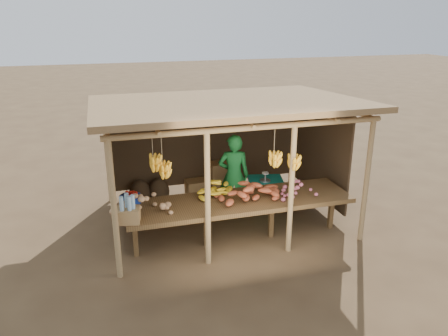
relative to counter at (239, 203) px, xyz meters
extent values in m
plane|color=brown|center=(0.00, 0.95, -0.74)|extent=(60.00, 60.00, 0.00)
cylinder|color=#A38254|center=(-2.10, -0.55, 0.36)|extent=(0.09, 0.09, 2.20)
cylinder|color=#A38254|center=(2.10, -0.55, 0.36)|extent=(0.09, 0.09, 2.20)
cylinder|color=#A38254|center=(-2.10, 2.45, 0.36)|extent=(0.09, 0.09, 2.20)
cylinder|color=#A38254|center=(2.10, 2.45, 0.36)|extent=(0.09, 0.09, 2.20)
cylinder|color=#A38254|center=(-0.70, -0.55, 0.36)|extent=(0.09, 0.09, 2.20)
cylinder|color=#A38254|center=(0.70, -0.55, 0.36)|extent=(0.09, 0.09, 2.20)
cylinder|color=#A38254|center=(0.00, -0.55, 1.46)|extent=(4.40, 0.09, 0.09)
cylinder|color=#A38254|center=(0.00, 2.45, 1.46)|extent=(4.40, 0.09, 0.09)
cube|color=olive|center=(0.00, 0.95, 1.55)|extent=(4.70, 3.50, 0.28)
cube|color=#402F1D|center=(0.00, 2.43, 0.47)|extent=(4.20, 0.04, 1.98)
cube|color=#402F1D|center=(-2.08, 1.15, 0.47)|extent=(0.04, 2.40, 1.98)
cube|color=#402F1D|center=(2.08, 1.15, 0.47)|extent=(0.04, 2.40, 1.98)
cube|color=brown|center=(0.00, 0.00, 0.02)|extent=(3.90, 1.05, 0.08)
cube|color=brown|center=(-1.80, 0.00, -0.38)|extent=(0.08, 0.08, 0.72)
cube|color=brown|center=(-0.60, 0.00, -0.38)|extent=(0.08, 0.08, 0.72)
cube|color=brown|center=(0.60, 0.00, -0.38)|extent=(0.08, 0.08, 0.72)
cube|color=brown|center=(1.80, 0.00, -0.38)|extent=(0.08, 0.08, 0.72)
cylinder|color=navy|center=(-1.81, 0.39, 0.12)|extent=(0.36, 0.36, 0.13)
cube|color=olive|center=(-1.90, -0.33, 0.17)|extent=(0.40, 0.35, 0.23)
imported|color=#1B7D33|center=(0.23, 1.06, 0.09)|extent=(0.69, 0.54, 1.66)
cube|color=brown|center=(0.94, 1.17, -0.45)|extent=(0.73, 0.66, 0.58)
cube|color=#0C847B|center=(0.94, 1.17, -0.13)|extent=(0.82, 0.74, 0.06)
cube|color=olive|center=(0.22, 2.15, -0.54)|extent=(0.49, 0.41, 0.36)
cube|color=olive|center=(0.22, 2.15, -0.18)|extent=(0.49, 0.41, 0.36)
cube|color=olive|center=(-0.28, 2.15, -0.54)|extent=(0.49, 0.41, 0.36)
ellipsoid|color=#402F1D|center=(-1.51, 2.15, -0.48)|extent=(0.45, 0.45, 0.60)
ellipsoid|color=#402F1D|center=(-1.10, 2.15, -0.48)|extent=(0.45, 0.45, 0.60)
camera|label=1|loc=(-2.18, -6.53, 3.07)|focal=35.00mm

